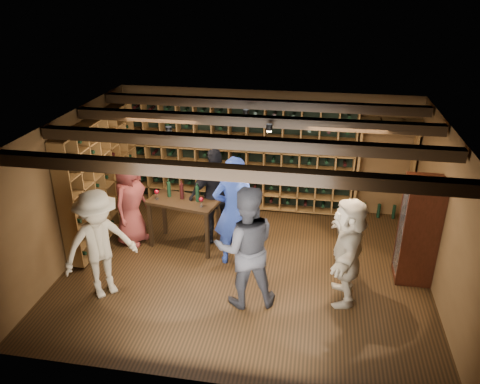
% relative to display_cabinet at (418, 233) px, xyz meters
% --- Properties ---
extents(ground, '(6.00, 6.00, 0.00)m').
position_rel_display_cabinet_xyz_m(ground, '(-2.71, -0.20, -0.86)').
color(ground, black).
rests_on(ground, ground).
extents(room_shell, '(6.00, 6.00, 6.00)m').
position_rel_display_cabinet_xyz_m(room_shell, '(-2.71, -0.15, 1.56)').
color(room_shell, '#55391D').
rests_on(room_shell, ground).
extents(wine_rack_back, '(4.65, 0.30, 2.20)m').
position_rel_display_cabinet_xyz_m(wine_rack_back, '(-3.24, 2.13, 0.29)').
color(wine_rack_back, brown).
rests_on(wine_rack_back, ground).
extents(wine_rack_left, '(0.30, 2.65, 2.20)m').
position_rel_display_cabinet_xyz_m(wine_rack_left, '(-5.54, 0.62, 0.29)').
color(wine_rack_left, brown).
rests_on(wine_rack_left, ground).
extents(crate_shelf, '(1.20, 0.32, 2.07)m').
position_rel_display_cabinet_xyz_m(crate_shelf, '(-0.31, 2.12, 0.71)').
color(crate_shelf, brown).
rests_on(crate_shelf, ground).
extents(display_cabinet, '(0.55, 0.50, 1.75)m').
position_rel_display_cabinet_xyz_m(display_cabinet, '(0.00, 0.00, 0.00)').
color(display_cabinet, black).
rests_on(display_cabinet, ground).
extents(man_blue_shirt, '(0.82, 0.66, 1.94)m').
position_rel_display_cabinet_xyz_m(man_blue_shirt, '(-2.95, 0.03, 0.11)').
color(man_blue_shirt, navy).
rests_on(man_blue_shirt, ground).
extents(man_grey_suit, '(1.08, 0.94, 1.90)m').
position_rel_display_cabinet_xyz_m(man_grey_suit, '(-2.58, -1.05, 0.10)').
color(man_grey_suit, black).
rests_on(man_grey_suit, ground).
extents(guest_red_floral, '(0.69, 0.91, 1.67)m').
position_rel_display_cabinet_xyz_m(guest_red_floral, '(-4.93, 0.37, -0.02)').
color(guest_red_floral, maroon).
rests_on(guest_red_floral, ground).
extents(guest_woman_black, '(1.13, 0.94, 1.81)m').
position_rel_display_cabinet_xyz_m(guest_woman_black, '(-3.39, 0.68, 0.05)').
color(guest_woman_black, black).
rests_on(guest_woman_black, ground).
extents(guest_khaki, '(1.25, 1.27, 1.75)m').
position_rel_display_cabinet_xyz_m(guest_khaki, '(-4.77, -1.22, 0.02)').
color(guest_khaki, gray).
rests_on(guest_khaki, ground).
extents(guest_beige, '(0.52, 1.57, 1.69)m').
position_rel_display_cabinet_xyz_m(guest_beige, '(-1.11, -0.71, -0.01)').
color(guest_beige, gray).
rests_on(guest_beige, ground).
extents(tasting_table, '(1.32, 0.83, 1.20)m').
position_rel_display_cabinet_xyz_m(tasting_table, '(-3.93, 0.38, -0.05)').
color(tasting_table, black).
rests_on(tasting_table, ground).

